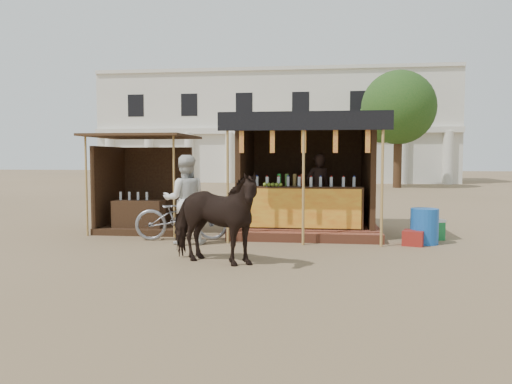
{
  "coord_description": "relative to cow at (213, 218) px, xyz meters",
  "views": [
    {
      "loc": [
        1.32,
        -8.83,
        1.84
      ],
      "look_at": [
        0.0,
        1.6,
        1.1
      ],
      "focal_mm": 35.0,
      "sensor_mm": 36.0,
      "label": 1
    }
  ],
  "objects": [
    {
      "name": "secondary_stall",
      "position": [
        -2.7,
        3.76,
        0.05
      ],
      "size": [
        2.4,
        2.4,
        2.38
      ],
      "color": "#3B2815",
      "rests_on": "ground"
    },
    {
      "name": "red_crate",
      "position": [
        3.76,
        2.32,
        -0.64
      ],
      "size": [
        0.53,
        0.55,
        0.31
      ],
      "primitive_type": "cube",
      "rotation": [
        0.0,
        0.0,
        -0.32
      ],
      "color": "maroon",
      "rests_on": "ground"
    },
    {
      "name": "cooler",
      "position": [
        4.21,
        3.12,
        -0.57
      ],
      "size": [
        0.74,
        0.62,
        0.46
      ],
      "color": "#1B7C39",
      "rests_on": "ground"
    },
    {
      "name": "tree",
      "position": [
        6.28,
        22.66,
        3.84
      ],
      "size": [
        4.5,
        4.4,
        7.0
      ],
      "color": "#382314",
      "rests_on": "ground"
    },
    {
      "name": "blue_barrel",
      "position": [
        4.02,
        2.52,
        -0.42
      ],
      "size": [
        0.71,
        0.71,
        0.75
      ],
      "primitive_type": "cylinder",
      "rotation": [
        0.0,
        0.0,
        0.29
      ],
      "color": "#1754AE",
      "rests_on": "ground"
    },
    {
      "name": "bystander",
      "position": [
        -1.01,
        1.87,
        0.14
      ],
      "size": [
        1.07,
        0.93,
        1.88
      ],
      "primitive_type": "imported",
      "rotation": [
        0.0,
        0.0,
        3.4
      ],
      "color": "silver",
      "rests_on": "ground"
    },
    {
      "name": "background_building",
      "position": [
        -1.53,
        30.47,
        3.18
      ],
      "size": [
        26.0,
        7.45,
        8.18
      ],
      "color": "silver",
      "rests_on": "ground"
    },
    {
      "name": "cow",
      "position": [
        0.0,
        0.0,
        0.0
      ],
      "size": [
        2.07,
        1.45,
        1.59
      ],
      "primitive_type": "imported",
      "rotation": [
        0.0,
        0.0,
        1.22
      ],
      "color": "black",
      "rests_on": "ground"
    },
    {
      "name": "main_stall",
      "position": [
        1.49,
        3.88,
        0.23
      ],
      "size": [
        3.6,
        3.61,
        2.78
      ],
      "color": "brown",
      "rests_on": "ground"
    },
    {
      "name": "ground",
      "position": [
        0.47,
        0.52,
        -0.8
      ],
      "size": [
        120.0,
        120.0,
        0.0
      ],
      "primitive_type": "plane",
      "color": "#846B4C",
      "rests_on": "ground"
    },
    {
      "name": "motorbike",
      "position": [
        -1.22,
        2.34,
        -0.26
      ],
      "size": [
        2.13,
        1.03,
        1.07
      ],
      "primitive_type": "imported",
      "rotation": [
        0.0,
        0.0,
        1.73
      ],
      "color": "gray",
      "rests_on": "ground"
    }
  ]
}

